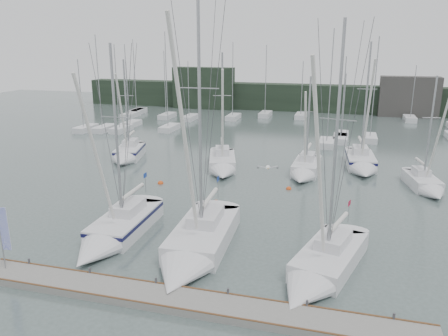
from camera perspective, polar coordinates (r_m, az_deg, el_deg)
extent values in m
plane|color=#495855|center=(27.34, -1.39, -11.83)|extent=(160.00, 160.00, 0.00)
cube|color=slate|center=(23.16, -5.11, -16.96)|extent=(24.00, 2.00, 0.40)
cube|color=black|center=(86.01, 10.70, 9.00)|extent=(90.00, 4.00, 5.00)
cube|color=black|center=(87.82, -2.69, 10.39)|extent=(12.00, 3.00, 8.00)
cube|color=#3B3936|center=(84.34, 23.01, 8.56)|extent=(10.00, 3.00, 7.00)
cube|color=silver|center=(70.28, -12.07, 5.59)|extent=(1.80, 4.50, 0.90)
cylinder|color=#93959A|center=(69.00, -12.57, 10.65)|extent=(0.12, 0.12, 11.68)
cube|color=silver|center=(79.16, -12.12, 6.75)|extent=(1.80, 4.50, 0.90)
cylinder|color=#93959A|center=(78.11, -12.50, 10.17)|extent=(0.12, 0.12, 8.74)
cube|color=silver|center=(78.58, 5.42, 6.96)|extent=(1.80, 4.50, 0.90)
cylinder|color=#93959A|center=(77.34, 5.48, 11.45)|extent=(0.12, 0.12, 11.50)
cube|color=silver|center=(66.22, -7.14, 5.19)|extent=(1.80, 4.50, 0.90)
cylinder|color=#93959A|center=(64.79, -7.53, 11.32)|extent=(0.12, 0.12, 13.39)
cube|color=silver|center=(66.57, -13.26, 4.94)|extent=(1.80, 4.50, 0.90)
cylinder|color=#93959A|center=(65.25, -13.83, 10.27)|extent=(0.12, 0.12, 11.66)
cube|color=silver|center=(60.27, 14.94, 3.67)|extent=(1.80, 4.50, 0.90)
cylinder|color=#93959A|center=(58.87, 15.33, 8.89)|extent=(0.12, 0.12, 10.29)
cube|color=silver|center=(77.24, -7.42, 6.74)|extent=(1.80, 4.50, 0.90)
cylinder|color=#93959A|center=(76.06, -7.73, 10.94)|extent=(0.12, 0.12, 10.56)
cube|color=silver|center=(61.81, 18.47, 3.69)|extent=(1.80, 4.50, 0.90)
cylinder|color=#93959A|center=(60.31, 19.07, 9.91)|extent=(0.12, 0.12, 12.71)
cube|color=silver|center=(62.39, 15.09, 4.07)|extent=(1.80, 4.50, 0.90)
cylinder|color=#93959A|center=(61.16, 15.39, 8.06)|extent=(0.12, 0.12, 8.01)
cube|color=silver|center=(75.35, 1.22, 6.64)|extent=(1.80, 4.50, 0.90)
cylinder|color=#93959A|center=(74.07, 1.15, 11.49)|extent=(0.12, 0.12, 11.98)
cube|color=silver|center=(68.41, -17.62, 4.90)|extent=(1.80, 4.50, 0.90)
cylinder|color=#93959A|center=(67.23, -18.23, 9.23)|extent=(0.12, 0.12, 9.65)
cube|color=silver|center=(80.10, 23.10, 5.92)|extent=(1.80, 4.50, 0.90)
cylinder|color=#93959A|center=(79.02, 23.51, 9.17)|extent=(0.12, 0.12, 8.39)
cube|color=silver|center=(82.79, -11.18, 7.20)|extent=(1.80, 4.50, 0.90)
cylinder|color=#93959A|center=(81.68, -11.56, 11.10)|extent=(0.12, 0.12, 10.50)
cube|color=silver|center=(83.52, -11.19, 7.28)|extent=(1.80, 4.50, 0.90)
cylinder|color=#93959A|center=(82.34, -11.60, 11.82)|extent=(0.12, 0.12, 12.47)
cube|color=silver|center=(67.59, -15.38, 4.95)|extent=(1.80, 4.50, 0.90)
cylinder|color=#93959A|center=(66.23, -16.05, 10.77)|extent=(0.12, 0.12, 12.99)
cube|color=silver|center=(77.76, 10.02, 6.70)|extent=(1.80, 4.50, 0.90)
cylinder|color=#93959A|center=(76.63, 10.16, 10.26)|extent=(0.12, 0.12, 8.92)
cube|color=silver|center=(74.98, -4.45, 6.55)|extent=(1.80, 4.50, 0.90)
cylinder|color=#93959A|center=(73.85, -4.67, 10.26)|extent=(0.12, 0.12, 8.98)
cube|color=silver|center=(57.32, 13.26, 3.16)|extent=(1.80, 4.50, 0.90)
cylinder|color=#93959A|center=(55.70, 13.72, 10.32)|extent=(0.12, 0.12, 13.57)
cube|color=silver|center=(31.75, -12.68, -7.20)|extent=(3.04, 6.79, 1.50)
cone|color=silver|center=(27.98, -17.13, -10.88)|extent=(2.97, 2.94, 2.91)
cube|color=silver|center=(31.75, -12.40, -5.03)|extent=(1.65, 2.72, 0.70)
cylinder|color=#93959A|center=(29.40, -13.88, 4.23)|extent=(0.18, 0.18, 11.57)
cylinder|color=silver|center=(32.15, -11.83, -3.01)|extent=(0.35, 3.29, 0.28)
cube|color=#0F0F3A|center=(31.56, -12.74, -6.36)|extent=(3.06, 6.81, 0.25)
cube|color=navy|center=(33.89, -10.27, -0.95)|extent=(0.03, 0.54, 0.36)
cube|color=silver|center=(29.23, -2.64, -8.85)|extent=(3.73, 7.79, 1.59)
cone|color=silver|center=(24.61, -6.11, -14.06)|extent=(3.54, 3.43, 3.40)
cube|color=silver|center=(29.23, -2.40, -6.35)|extent=(2.00, 3.14, 0.74)
cylinder|color=#93959A|center=(26.29, -3.19, 7.15)|extent=(0.19, 0.19, 14.89)
cylinder|color=silver|center=(29.78, -1.92, -3.93)|extent=(0.46, 3.74, 0.30)
cube|color=navy|center=(31.89, -0.79, -1.44)|extent=(0.05, 0.57, 0.38)
cube|color=silver|center=(27.22, 13.66, -11.44)|extent=(4.52, 7.02, 1.42)
cone|color=silver|center=(23.39, 9.97, -16.14)|extent=(3.49, 3.46, 2.84)
cube|color=silver|center=(27.18, 14.12, -9.08)|extent=(2.22, 2.93, 0.66)
cylinder|color=#93959A|center=(24.36, 14.42, 3.17)|extent=(0.17, 0.17, 12.87)
cylinder|color=silver|center=(27.56, 14.76, -6.82)|extent=(1.13, 3.12, 0.26)
cube|color=#A51632|center=(29.30, 16.07, -4.43)|extent=(0.16, 0.50, 0.34)
cube|color=silver|center=(51.43, -12.19, 1.90)|extent=(3.77, 5.66, 1.57)
cone|color=silver|center=(47.95, -13.22, 0.80)|extent=(3.07, 2.78, 2.62)
cube|color=silver|center=(51.66, -12.13, 3.28)|extent=(1.89, 2.36, 0.73)
cylinder|color=#93959A|center=(50.01, -12.67, 8.09)|extent=(0.19, 0.19, 9.76)
cylinder|color=silver|center=(51.95, -12.06, 4.43)|extent=(0.88, 2.54, 0.29)
cube|color=#0F0F3A|center=(51.30, -12.22, 2.47)|extent=(3.79, 5.69, 0.26)
cube|color=silver|center=(46.40, -0.22, 0.73)|extent=(4.19, 6.51, 1.58)
cone|color=silver|center=(42.27, -0.18, -0.83)|extent=(3.24, 3.20, 2.63)
cube|color=silver|center=(46.61, -0.23, 2.27)|extent=(2.05, 2.71, 0.74)
cylinder|color=#93959A|center=(44.73, -0.23, 8.09)|extent=(0.19, 0.19, 10.56)
cylinder|color=silver|center=(47.05, -0.24, 3.59)|extent=(1.09, 2.91, 0.29)
cube|color=silver|center=(45.16, 10.70, -0.02)|extent=(2.65, 5.42, 1.51)
cone|color=silver|center=(41.54, 10.02, -1.42)|extent=(2.52, 2.38, 2.42)
cube|color=silver|center=(45.36, 10.86, 1.49)|extent=(1.42, 2.19, 0.71)
cylinder|color=#93959A|center=(43.69, 10.98, 6.13)|extent=(0.18, 0.18, 8.45)
cylinder|color=silver|center=(45.68, 11.01, 2.77)|extent=(0.39, 2.61, 0.28)
cube|color=silver|center=(48.89, 17.34, 0.79)|extent=(3.22, 6.19, 1.60)
cone|color=silver|center=(44.80, 17.88, -0.64)|extent=(2.96, 2.77, 2.77)
cube|color=silver|center=(49.12, 17.39, 2.27)|extent=(1.70, 2.51, 0.75)
cylinder|color=#93959A|center=(47.23, 18.06, 8.39)|extent=(0.19, 0.19, 11.59)
cylinder|color=silver|center=(49.56, 17.41, 3.52)|extent=(0.52, 2.94, 0.30)
cube|color=#0F0F3A|center=(48.76, 17.39, 1.39)|extent=(3.24, 6.21, 0.27)
cube|color=silver|center=(43.87, 24.40, -1.78)|extent=(3.06, 4.98, 1.34)
cone|color=silver|center=(40.92, 25.91, -3.20)|extent=(2.56, 2.38, 2.23)
cube|color=silver|center=(44.00, 24.35, -0.39)|extent=(1.55, 2.06, 0.62)
cylinder|color=#93959A|center=(42.38, 25.35, 4.75)|extent=(0.16, 0.16, 9.00)
cylinder|color=silver|center=(44.24, 24.27, 0.78)|extent=(0.67, 2.28, 0.25)
sphere|color=#CF4412|center=(36.27, -1.07, -4.55)|extent=(0.50, 0.50, 0.50)
sphere|color=#CF4412|center=(39.96, 8.44, -2.74)|extent=(0.50, 0.50, 0.50)
sphere|color=#CF4412|center=(41.49, -8.29, -2.02)|extent=(0.54, 0.54, 0.54)
cylinder|color=#93959A|center=(27.66, -27.12, -8.09)|extent=(0.07, 0.07, 3.82)
cube|color=#1D2CBA|center=(27.29, -26.76, -7.11)|extent=(0.51, 0.09, 2.55)
ellipsoid|color=white|center=(24.95, 5.73, 0.09)|extent=(0.35, 0.53, 0.22)
cube|color=gray|center=(24.92, 5.02, 0.14)|extent=(0.52, 0.27, 0.12)
cube|color=gray|center=(24.97, 6.45, 0.13)|extent=(0.52, 0.27, 0.12)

